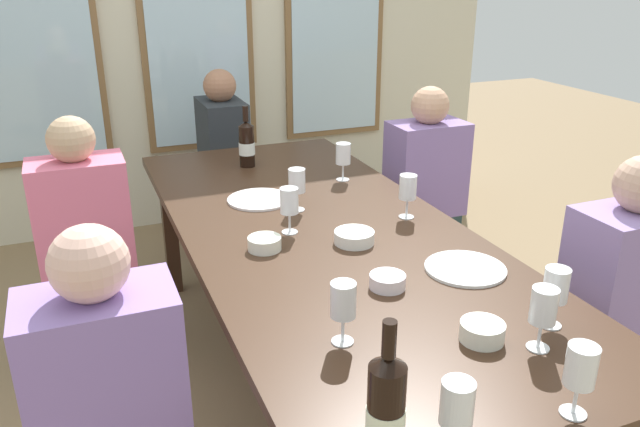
{
  "coord_description": "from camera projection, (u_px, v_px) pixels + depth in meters",
  "views": [
    {
      "loc": [
        -0.83,
        -2.01,
        1.67
      ],
      "look_at": [
        0.0,
        0.05,
        0.79
      ],
      "focal_mm": 35.52,
      "sensor_mm": 36.0,
      "label": 1
    }
  ],
  "objects": [
    {
      "name": "ground_plane",
      "position": [
        324.0,
        393.0,
        2.64
      ],
      "size": [
        12.0,
        12.0,
        0.0
      ],
      "primitive_type": "plane",
      "color": "olive"
    },
    {
      "name": "back_wall_with_windows",
      "position": [
        194.0,
        1.0,
        3.96
      ],
      "size": [
        4.22,
        0.1,
        2.9
      ],
      "color": "beige",
      "rests_on": "ground"
    },
    {
      "name": "dining_table",
      "position": [
        325.0,
        246.0,
        2.39
      ],
      "size": [
        1.02,
        2.47,
        0.74
      ],
      "color": "#3C2618",
      "rests_on": "ground"
    },
    {
      "name": "white_plate_0",
      "position": [
        465.0,
        268.0,
        2.06
      ],
      "size": [
        0.26,
        0.26,
        0.01
      ],
      "primitive_type": "cylinder",
      "color": "white",
      "rests_on": "dining_table"
    },
    {
      "name": "white_plate_1",
      "position": [
        259.0,
        199.0,
        2.66
      ],
      "size": [
        0.27,
        0.27,
        0.01
      ],
      "primitive_type": "cylinder",
      "color": "white",
      "rests_on": "dining_table"
    },
    {
      "name": "wine_bottle_0",
      "position": [
        386.0,
        411.0,
        1.22
      ],
      "size": [
        0.08,
        0.08,
        0.32
      ],
      "color": "black",
      "rests_on": "dining_table"
    },
    {
      "name": "wine_bottle_1",
      "position": [
        247.0,
        144.0,
        3.07
      ],
      "size": [
        0.08,
        0.08,
        0.3
      ],
      "color": "black",
      "rests_on": "dining_table"
    },
    {
      "name": "tasting_bowl_0",
      "position": [
        265.0,
        243.0,
        2.2
      ],
      "size": [
        0.12,
        0.12,
        0.05
      ],
      "primitive_type": "cylinder",
      "color": "white",
      "rests_on": "dining_table"
    },
    {
      "name": "tasting_bowl_1",
      "position": [
        387.0,
        281.0,
        1.94
      ],
      "size": [
        0.11,
        0.11,
        0.04
      ],
      "primitive_type": "cylinder",
      "color": "white",
      "rests_on": "dining_table"
    },
    {
      "name": "tasting_bowl_2",
      "position": [
        354.0,
        237.0,
        2.25
      ],
      "size": [
        0.14,
        0.14,
        0.04
      ],
      "primitive_type": "cylinder",
      "color": "white",
      "rests_on": "dining_table"
    },
    {
      "name": "tasting_bowl_3",
      "position": [
        482.0,
        332.0,
        1.67
      ],
      "size": [
        0.12,
        0.12,
        0.05
      ],
      "primitive_type": "cylinder",
      "color": "white",
      "rests_on": "dining_table"
    },
    {
      "name": "wine_glass_0",
      "position": [
        297.0,
        183.0,
        2.51
      ],
      "size": [
        0.07,
        0.07,
        0.17
      ],
      "color": "white",
      "rests_on": "dining_table"
    },
    {
      "name": "wine_glass_1",
      "position": [
        408.0,
        189.0,
        2.44
      ],
      "size": [
        0.07,
        0.07,
        0.17
      ],
      "color": "white",
      "rests_on": "dining_table"
    },
    {
      "name": "wine_glass_2",
      "position": [
        457.0,
        407.0,
        1.24
      ],
      "size": [
        0.07,
        0.07,
        0.17
      ],
      "color": "white",
      "rests_on": "dining_table"
    },
    {
      "name": "wine_glass_3",
      "position": [
        343.0,
        303.0,
        1.62
      ],
      "size": [
        0.07,
        0.07,
        0.17
      ],
      "color": "white",
      "rests_on": "dining_table"
    },
    {
      "name": "wine_glass_4",
      "position": [
        556.0,
        286.0,
        1.7
      ],
      "size": [
        0.07,
        0.07,
        0.17
      ],
      "color": "white",
      "rests_on": "dining_table"
    },
    {
      "name": "wine_glass_5",
      "position": [
        581.0,
        369.0,
        1.36
      ],
      "size": [
        0.07,
        0.07,
        0.17
      ],
      "color": "white",
      "rests_on": "dining_table"
    },
    {
      "name": "wine_glass_6",
      "position": [
        289.0,
        203.0,
        2.3
      ],
      "size": [
        0.07,
        0.07,
        0.17
      ],
      "color": "white",
      "rests_on": "dining_table"
    },
    {
      "name": "wine_glass_7",
      "position": [
        544.0,
        307.0,
        1.59
      ],
      "size": [
        0.07,
        0.07,
        0.17
      ],
      "color": "white",
      "rests_on": "dining_table"
    },
    {
      "name": "wine_glass_8",
      "position": [
        343.0,
        155.0,
        2.87
      ],
      "size": [
        0.07,
        0.07,
        0.17
      ],
      "color": "white",
      "rests_on": "dining_table"
    },
    {
      "name": "seated_person_0",
      "position": [
        88.0,
        251.0,
        2.7
      ],
      "size": [
        0.38,
        0.24,
        1.11
      ],
      "color": "#2F2730",
      "rests_on": "ground"
    },
    {
      "name": "seated_person_1",
      "position": [
        424.0,
        198.0,
        3.3
      ],
      "size": [
        0.38,
        0.24,
        1.11
      ],
      "color": "#253A3B",
      "rests_on": "ground"
    },
    {
      "name": "seated_person_3",
      "position": [
        618.0,
        318.0,
        2.18
      ],
      "size": [
        0.38,
        0.24,
        1.11
      ],
      "color": "#383233",
      "rests_on": "ground"
    },
    {
      "name": "seated_person_4",
      "position": [
        224.0,
        167.0,
        3.81
      ],
      "size": [
        0.24,
        0.38,
        1.11
      ],
      "color": "#342542",
      "rests_on": "ground"
    }
  ]
}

